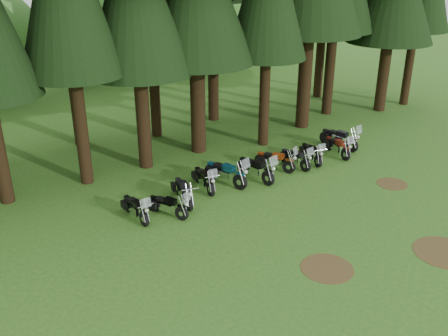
{
  "coord_description": "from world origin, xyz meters",
  "views": [
    {
      "loc": [
        -14.55,
        -10.73,
        9.81
      ],
      "look_at": [
        -1.8,
        5.0,
        1.0
      ],
      "focal_mm": 40.0,
      "sensor_mm": 36.0,
      "label": 1
    }
  ],
  "objects_px": {
    "motorcycle_0": "(136,209)",
    "motorcycle_6": "(275,161)",
    "motorcycle_5": "(256,169)",
    "motorcycle_8": "(311,154)",
    "motorcycle_9": "(337,147)",
    "motorcycle_1": "(168,206)",
    "motorcycle_3": "(204,180)",
    "motorcycle_10": "(339,139)",
    "motorcycle_4": "(226,174)",
    "motorcycle_7": "(295,159)",
    "motorcycle_2": "(183,192)"
  },
  "relations": [
    {
      "from": "motorcycle_9",
      "to": "motorcycle_3",
      "type": "bearing_deg",
      "value": -171.87
    },
    {
      "from": "motorcycle_7",
      "to": "motorcycle_10",
      "type": "relative_size",
      "value": 0.85
    },
    {
      "from": "motorcycle_8",
      "to": "motorcycle_1",
      "type": "bearing_deg",
      "value": -158.28
    },
    {
      "from": "motorcycle_6",
      "to": "motorcycle_7",
      "type": "distance_m",
      "value": 1.09
    },
    {
      "from": "motorcycle_8",
      "to": "motorcycle_10",
      "type": "xyz_separation_m",
      "value": [
        2.61,
        0.38,
        0.08
      ]
    },
    {
      "from": "motorcycle_1",
      "to": "motorcycle_0",
      "type": "bearing_deg",
      "value": 132.06
    },
    {
      "from": "motorcycle_2",
      "to": "motorcycle_4",
      "type": "height_order",
      "value": "motorcycle_4"
    },
    {
      "from": "motorcycle_1",
      "to": "motorcycle_10",
      "type": "xyz_separation_m",
      "value": [
        11.35,
        0.55,
        0.09
      ]
    },
    {
      "from": "motorcycle_2",
      "to": "motorcycle_10",
      "type": "xyz_separation_m",
      "value": [
        10.18,
        -0.03,
        0.06
      ]
    },
    {
      "from": "motorcycle_2",
      "to": "motorcycle_7",
      "type": "relative_size",
      "value": 1.03
    },
    {
      "from": "motorcycle_4",
      "to": "motorcycle_9",
      "type": "distance_m",
      "value": 6.82
    },
    {
      "from": "motorcycle_1",
      "to": "motorcycle_5",
      "type": "relative_size",
      "value": 0.82
    },
    {
      "from": "motorcycle_7",
      "to": "motorcycle_9",
      "type": "distance_m",
      "value": 2.85
    },
    {
      "from": "motorcycle_1",
      "to": "motorcycle_3",
      "type": "xyz_separation_m",
      "value": [
        2.62,
        1.05,
        0.03
      ]
    },
    {
      "from": "motorcycle_0",
      "to": "motorcycle_9",
      "type": "distance_m",
      "value": 11.59
    },
    {
      "from": "motorcycle_0",
      "to": "motorcycle_5",
      "type": "xyz_separation_m",
      "value": [
        6.22,
        -0.23,
        0.07
      ]
    },
    {
      "from": "motorcycle_6",
      "to": "motorcycle_9",
      "type": "relative_size",
      "value": 0.99
    },
    {
      "from": "motorcycle_10",
      "to": "motorcycle_0",
      "type": "bearing_deg",
      "value": 176.07
    },
    {
      "from": "motorcycle_3",
      "to": "motorcycle_9",
      "type": "xyz_separation_m",
      "value": [
        7.82,
        -1.14,
        0.01
      ]
    },
    {
      "from": "motorcycle_4",
      "to": "motorcycle_10",
      "type": "xyz_separation_m",
      "value": [
        7.66,
        -0.29,
        -0.0
      ]
    },
    {
      "from": "motorcycle_4",
      "to": "motorcycle_1",
      "type": "bearing_deg",
      "value": -177.69
    },
    {
      "from": "motorcycle_5",
      "to": "motorcycle_7",
      "type": "relative_size",
      "value": 1.16
    },
    {
      "from": "motorcycle_0",
      "to": "motorcycle_7",
      "type": "distance_m",
      "value": 8.75
    },
    {
      "from": "motorcycle_2",
      "to": "motorcycle_4",
      "type": "bearing_deg",
      "value": 24.32
    },
    {
      "from": "motorcycle_5",
      "to": "motorcycle_6",
      "type": "bearing_deg",
      "value": 8.0
    },
    {
      "from": "motorcycle_4",
      "to": "motorcycle_9",
      "type": "xyz_separation_m",
      "value": [
        6.76,
        -0.94,
        -0.06
      ]
    },
    {
      "from": "motorcycle_7",
      "to": "motorcycle_8",
      "type": "distance_m",
      "value": 1.12
    },
    {
      "from": "motorcycle_1",
      "to": "motorcycle_4",
      "type": "xyz_separation_m",
      "value": [
        3.69,
        0.84,
        0.1
      ]
    },
    {
      "from": "motorcycle_10",
      "to": "motorcycle_6",
      "type": "bearing_deg",
      "value": 175.64
    },
    {
      "from": "motorcycle_7",
      "to": "motorcycle_9",
      "type": "height_order",
      "value": "motorcycle_9"
    },
    {
      "from": "motorcycle_0",
      "to": "motorcycle_6",
      "type": "relative_size",
      "value": 0.96
    },
    {
      "from": "motorcycle_1",
      "to": "motorcycle_5",
      "type": "bearing_deg",
      "value": -16.21
    },
    {
      "from": "motorcycle_6",
      "to": "motorcycle_9",
      "type": "xyz_separation_m",
      "value": [
        3.86,
        -0.69,
        0.0
      ]
    },
    {
      "from": "motorcycle_5",
      "to": "motorcycle_0",
      "type": "bearing_deg",
      "value": 176.63
    },
    {
      "from": "motorcycle_3",
      "to": "motorcycle_4",
      "type": "relative_size",
      "value": 0.87
    },
    {
      "from": "motorcycle_6",
      "to": "motorcycle_7",
      "type": "height_order",
      "value": "motorcycle_6"
    },
    {
      "from": "motorcycle_9",
      "to": "motorcycle_0",
      "type": "bearing_deg",
      "value": -166.96
    },
    {
      "from": "motorcycle_0",
      "to": "motorcycle_6",
      "type": "distance_m",
      "value": 7.71
    },
    {
      "from": "motorcycle_7",
      "to": "motorcycle_9",
      "type": "bearing_deg",
      "value": -4.82
    },
    {
      "from": "motorcycle_2",
      "to": "motorcycle_6",
      "type": "relative_size",
      "value": 1.0
    },
    {
      "from": "motorcycle_4",
      "to": "motorcycle_3",
      "type": "bearing_deg",
      "value": 158.67
    },
    {
      "from": "motorcycle_0",
      "to": "motorcycle_1",
      "type": "height_order",
      "value": "motorcycle_0"
    },
    {
      "from": "motorcycle_4",
      "to": "motorcycle_8",
      "type": "height_order",
      "value": "motorcycle_4"
    },
    {
      "from": "motorcycle_0",
      "to": "motorcycle_9",
      "type": "xyz_separation_m",
      "value": [
        11.57,
        -0.68,
        0.03
      ]
    },
    {
      "from": "motorcycle_8",
      "to": "motorcycle_9",
      "type": "relative_size",
      "value": 0.94
    },
    {
      "from": "motorcycle_3",
      "to": "motorcycle_6",
      "type": "height_order",
      "value": "motorcycle_6"
    },
    {
      "from": "motorcycle_0",
      "to": "motorcycle_8",
      "type": "xyz_separation_m",
      "value": [
        9.86,
        -0.42,
        0.01
      ]
    },
    {
      "from": "motorcycle_1",
      "to": "motorcycle_2",
      "type": "relative_size",
      "value": 0.91
    },
    {
      "from": "motorcycle_8",
      "to": "motorcycle_10",
      "type": "height_order",
      "value": "motorcycle_10"
    },
    {
      "from": "motorcycle_4",
      "to": "motorcycle_10",
      "type": "distance_m",
      "value": 7.66
    }
  ]
}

